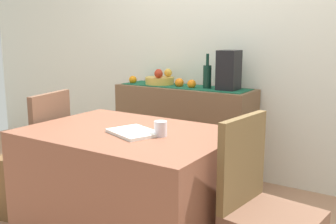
% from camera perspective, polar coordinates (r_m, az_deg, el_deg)
% --- Properties ---
extents(ground_plane, '(6.40, 6.40, 0.02)m').
position_cam_1_polar(ground_plane, '(2.89, -3.20, -15.51)').
color(ground_plane, '#A17659').
rests_on(ground_plane, ground).
extents(room_wall_rear, '(6.40, 0.06, 2.70)m').
position_cam_1_polar(room_wall_rear, '(3.60, 7.89, 12.08)').
color(room_wall_rear, silver).
rests_on(room_wall_rear, ground).
extents(sideboard_console, '(1.27, 0.42, 0.83)m').
position_cam_1_polar(sideboard_console, '(3.59, 2.36, -2.90)').
color(sideboard_console, brown).
rests_on(sideboard_console, ground).
extents(table_runner, '(1.19, 0.32, 0.01)m').
position_cam_1_polar(table_runner, '(3.51, 2.41, 3.74)').
color(table_runner, '#175338').
rests_on(table_runner, sideboard_console).
extents(fruit_bowl, '(0.27, 0.27, 0.07)m').
position_cam_1_polar(fruit_bowl, '(3.65, -1.22, 4.60)').
color(fruit_bowl, gold).
rests_on(fruit_bowl, table_runner).
extents(apple_right, '(0.08, 0.08, 0.08)m').
position_cam_1_polar(apple_right, '(3.55, -1.39, 5.61)').
color(apple_right, '#AE2F19').
rests_on(apple_right, fruit_bowl).
extents(apple_center, '(0.07, 0.07, 0.07)m').
position_cam_1_polar(apple_center, '(3.67, 0.00, 5.76)').
color(apple_center, gold).
rests_on(apple_center, fruit_bowl).
extents(apple_front, '(0.07, 0.07, 0.07)m').
position_cam_1_polar(apple_front, '(3.66, -1.38, 5.73)').
color(apple_front, red).
rests_on(apple_front, fruit_bowl).
extents(wine_bottle, '(0.07, 0.07, 0.30)m').
position_cam_1_polar(wine_bottle, '(3.39, 5.74, 5.25)').
color(wine_bottle, '#103023').
rests_on(wine_bottle, sideboard_console).
extents(coffee_maker, '(0.16, 0.18, 0.33)m').
position_cam_1_polar(coffee_maker, '(3.30, 8.86, 6.01)').
color(coffee_maker, black).
rests_on(coffee_maker, sideboard_console).
extents(orange_loose_near_bowl, '(0.07, 0.07, 0.07)m').
position_cam_1_polar(orange_loose_near_bowl, '(3.76, -5.15, 4.72)').
color(orange_loose_near_bowl, orange).
rests_on(orange_loose_near_bowl, sideboard_console).
extents(orange_loose_end, '(0.08, 0.08, 0.08)m').
position_cam_1_polar(orange_loose_end, '(3.41, 3.47, 4.11)').
color(orange_loose_end, orange).
rests_on(orange_loose_end, sideboard_console).
extents(orange_loose_far, '(0.08, 0.08, 0.08)m').
position_cam_1_polar(orange_loose_far, '(3.48, 1.67, 4.30)').
color(orange_loose_far, orange).
rests_on(orange_loose_far, sideboard_console).
extents(dining_table, '(1.20, 0.84, 0.74)m').
position_cam_1_polar(dining_table, '(2.40, -5.70, -11.33)').
color(dining_table, brown).
rests_on(dining_table, ground).
extents(open_book, '(0.34, 0.30, 0.02)m').
position_cam_1_polar(open_book, '(2.20, -5.02, -2.99)').
color(open_book, white).
rests_on(open_book, dining_table).
extents(coffee_cup, '(0.07, 0.07, 0.08)m').
position_cam_1_polar(coffee_cup, '(2.14, -1.09, -2.45)').
color(coffee_cup, silver).
rests_on(coffee_cup, dining_table).
extents(chair_near_window, '(0.47, 0.47, 0.90)m').
position_cam_1_polar(chair_near_window, '(3.02, -18.75, -9.20)').
color(chair_near_window, brown).
rests_on(chair_near_window, ground).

